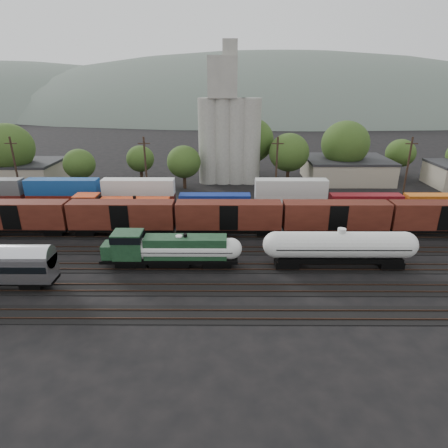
{
  "coord_description": "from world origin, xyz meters",
  "views": [
    {
      "loc": [
        2.71,
        -45.73,
        21.31
      ],
      "look_at": [
        2.48,
        2.0,
        3.0
      ],
      "focal_mm": 30.0,
      "sensor_mm": 36.0,
      "label": 1
    }
  ],
  "objects_px": {
    "tank_car_a": "(179,250)",
    "orange_locomotive": "(116,208)",
    "green_locomotive": "(162,249)",
    "grain_silo": "(229,131)"
  },
  "relations": [
    {
      "from": "tank_car_a",
      "to": "orange_locomotive",
      "type": "distance_m",
      "value": 19.04
    },
    {
      "from": "green_locomotive",
      "to": "grain_silo",
      "type": "relative_size",
      "value": 0.56
    },
    {
      "from": "orange_locomotive",
      "to": "tank_car_a",
      "type": "bearing_deg",
      "value": -51.97
    },
    {
      "from": "green_locomotive",
      "to": "orange_locomotive",
      "type": "relative_size",
      "value": 0.91
    },
    {
      "from": "tank_car_a",
      "to": "orange_locomotive",
      "type": "height_order",
      "value": "orange_locomotive"
    },
    {
      "from": "green_locomotive",
      "to": "grain_silo",
      "type": "xyz_separation_m",
      "value": [
        8.22,
        41.0,
        8.78
      ]
    },
    {
      "from": "green_locomotive",
      "to": "orange_locomotive",
      "type": "bearing_deg",
      "value": 122.71
    },
    {
      "from": "tank_car_a",
      "to": "grain_silo",
      "type": "distance_m",
      "value": 42.4
    },
    {
      "from": "green_locomotive",
      "to": "tank_car_a",
      "type": "distance_m",
      "value": 2.1
    },
    {
      "from": "green_locomotive",
      "to": "grain_silo",
      "type": "bearing_deg",
      "value": 78.67
    }
  ]
}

